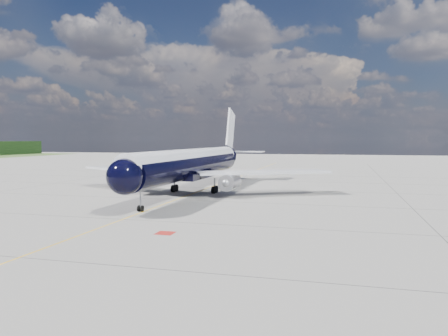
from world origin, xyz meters
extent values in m
plane|color=gray|center=(0.00, 30.00, 0.00)|extent=(320.00, 320.00, 0.00)
cube|color=#F4B40C|center=(0.00, 25.00, 0.00)|extent=(0.16, 160.00, 0.01)
cube|color=maroon|center=(6.80, -10.00, 0.00)|extent=(1.60, 1.60, 0.01)
cylinder|color=black|center=(-0.20, 16.76, 4.30)|extent=(4.25, 38.92, 3.89)
sphere|color=black|center=(-0.39, -3.71, 4.30)|extent=(3.92, 3.92, 3.89)
cone|color=black|center=(0.02, 40.80, 4.91)|extent=(3.96, 7.20, 3.89)
cylinder|color=white|center=(-0.20, 16.76, 5.27)|extent=(3.41, 40.96, 3.03)
cube|color=black|center=(-0.39, -3.92, 4.86)|extent=(2.47, 1.25, 0.56)
cube|color=white|center=(-10.93, 18.39, 3.38)|extent=(19.71, 13.88, 0.33)
cube|color=white|center=(10.56, 18.19, 3.38)|extent=(19.79, 13.60, 0.33)
cube|color=black|center=(-0.20, 16.76, 2.87)|extent=(4.39, 10.27, 1.02)
cylinder|color=#B1B1B8|center=(-6.87, 14.77, 2.20)|extent=(2.34, 4.73, 2.29)
cylinder|color=#B1B1B8|center=(6.43, 14.65, 2.20)|extent=(2.34, 4.73, 2.29)
sphere|color=gray|center=(-6.89, 12.62, 2.20)|extent=(1.14, 1.14, 1.13)
sphere|color=gray|center=(6.41, 12.50, 2.20)|extent=(1.14, 1.14, 1.13)
cube|color=white|center=(-6.87, 14.98, 2.97)|extent=(0.26, 3.28, 1.13)
cube|color=white|center=(6.43, 14.85, 2.97)|extent=(0.26, 3.28, 1.13)
cube|color=white|center=(0.02, 40.29, 10.13)|extent=(0.39, 6.49, 8.73)
cube|color=white|center=(0.02, 40.80, 5.73)|extent=(13.33, 3.40, 0.23)
cylinder|color=gray|center=(-0.36, -0.13, 1.28)|extent=(0.19, 0.19, 2.15)
cylinder|color=black|center=(-0.56, -0.13, 0.36)|extent=(0.19, 0.72, 0.72)
cylinder|color=black|center=(-0.15, -0.13, 0.36)|extent=(0.19, 0.72, 0.72)
cylinder|color=gray|center=(-3.46, 18.32, 1.38)|extent=(0.27, 0.27, 1.94)
cylinder|color=gray|center=(3.09, 18.26, 1.38)|extent=(0.27, 0.27, 1.94)
cylinder|color=black|center=(-3.47, 17.76, 0.56)|extent=(0.47, 1.13, 1.13)
cylinder|color=black|center=(-3.45, 18.88, 0.56)|extent=(0.47, 1.13, 1.13)
cylinder|color=black|center=(3.08, 17.70, 0.56)|extent=(0.47, 1.13, 1.13)
cylinder|color=black|center=(3.09, 18.82, 0.56)|extent=(0.47, 1.13, 1.13)
camera|label=1|loc=(21.64, -45.28, 8.29)|focal=35.00mm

